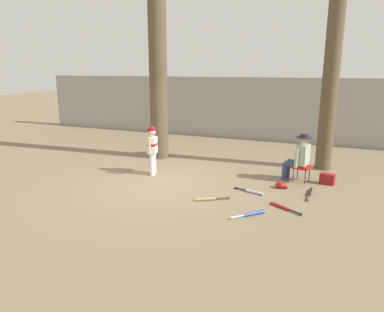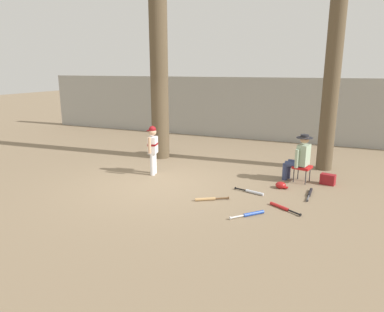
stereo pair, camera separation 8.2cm
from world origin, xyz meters
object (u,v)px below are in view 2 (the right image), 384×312
at_px(tree_near_player, 159,63).
at_px(bat_red_barrel, 282,207).
at_px(bat_aluminum_silver, 252,192).
at_px(batting_helmet_red, 281,185).
at_px(young_ballplayer, 153,147).
at_px(tree_behind_spectator, 330,99).
at_px(folding_stool, 302,168).
at_px(seated_spectator, 299,156).
at_px(bat_blue_youth, 251,214).
at_px(bat_wood_tan, 208,199).
at_px(bat_black_composite, 310,193).
at_px(handbag_beside_stool, 328,179).

relative_size(tree_near_player, bat_red_barrel, 9.55).
bearing_deg(bat_red_barrel, bat_aluminum_silver, 139.06).
bearing_deg(tree_near_player, batting_helmet_red, -21.07).
bearing_deg(young_ballplayer, bat_aluminum_silver, -8.96).
distance_m(tree_behind_spectator, bat_aluminum_silver, 3.64).
relative_size(tree_near_player, bat_aluminum_silver, 9.02).
bearing_deg(folding_stool, bat_aluminum_silver, -125.20).
relative_size(folding_stool, batting_helmet_red, 1.66).
height_order(young_ballplayer, seated_spectator, young_ballplayer).
relative_size(bat_red_barrel, bat_blue_youth, 1.13).
distance_m(bat_wood_tan, bat_black_composite, 2.33).
relative_size(bat_wood_tan, bat_red_barrel, 0.98).
bearing_deg(bat_black_composite, young_ballplayer, 179.76).
relative_size(bat_wood_tan, bat_blue_youth, 1.11).
bearing_deg(tree_behind_spectator, tree_near_player, -173.00).
height_order(tree_near_player, batting_helmet_red, tree_near_player).
height_order(tree_near_player, folding_stool, tree_near_player).
xyz_separation_m(folding_stool, batting_helmet_red, (-0.39, -0.70, -0.29)).
distance_m(folding_stool, bat_black_composite, 0.99).
xyz_separation_m(tree_near_player, tree_behind_spectator, (4.87, 0.60, -0.93)).
distance_m(seated_spectator, handbag_beside_stool, 0.87).
bearing_deg(bat_black_composite, bat_aluminum_silver, -160.59).
xyz_separation_m(tree_near_player, seated_spectator, (4.33, -0.83, -2.26)).
relative_size(handbag_beside_stool, bat_red_barrel, 0.50).
distance_m(young_ballplayer, batting_helmet_red, 3.41).
xyz_separation_m(tree_behind_spectator, batting_helmet_red, (-0.83, -2.15, -1.90)).
height_order(bat_wood_tan, bat_aluminum_silver, same).
relative_size(tree_near_player, handbag_beside_stool, 19.04).
relative_size(handbag_beside_stool, bat_wood_tan, 0.51).
bearing_deg(bat_black_composite, tree_near_player, 159.67).
xyz_separation_m(tree_near_player, bat_blue_youth, (3.78, -3.40, -2.87)).
height_order(folding_stool, bat_black_composite, folding_stool).
height_order(tree_near_player, tree_behind_spectator, tree_near_player).
bearing_deg(folding_stool, bat_red_barrel, -94.75).
bearing_deg(bat_blue_youth, tree_behind_spectator, 74.79).
xyz_separation_m(young_ballplayer, bat_aluminum_silver, (2.81, -0.44, -0.71)).
bearing_deg(bat_aluminum_silver, bat_red_barrel, -40.94).
bearing_deg(tree_behind_spectator, batting_helmet_red, -111.15).
xyz_separation_m(seated_spectator, bat_aluminum_silver, (-0.83, -1.34, -0.61)).
bearing_deg(handbag_beside_stool, young_ballplayer, -168.20).
xyz_separation_m(tree_behind_spectator, handbag_beside_stool, (0.17, -1.42, -1.84)).
bearing_deg(tree_near_player, bat_black_composite, -20.33).
relative_size(tree_behind_spectator, batting_helmet_red, 16.02).
xyz_separation_m(handbag_beside_stool, bat_wood_tan, (-2.31, -2.16, -0.10)).
xyz_separation_m(handbag_beside_stool, bat_aluminum_silver, (-1.54, -1.35, -0.10)).
bearing_deg(seated_spectator, bat_red_barrel, -91.96).
height_order(tree_behind_spectator, bat_wood_tan, tree_behind_spectator).
bearing_deg(bat_wood_tan, tree_near_player, 132.51).
distance_m(tree_behind_spectator, bat_wood_tan, 4.59).
bearing_deg(young_ballplayer, batting_helmet_red, 2.98).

